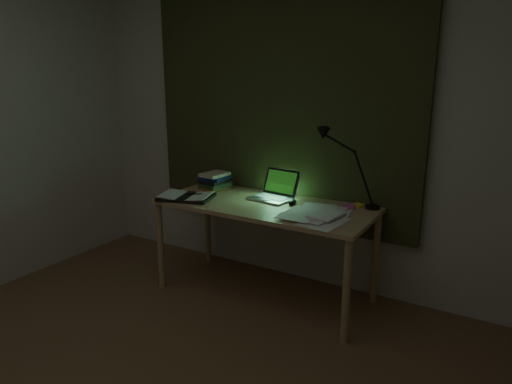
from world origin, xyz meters
TOP-DOWN VIEW (x-y plane):
  - wall_back at (0.00, 2.00)m, footprint 3.50×0.00m
  - curtain at (0.00, 1.96)m, footprint 2.20×0.06m
  - desk at (0.10, 1.58)m, footprint 1.55×0.68m
  - laptop at (0.08, 1.69)m, footprint 0.34×0.37m
  - open_textbook at (-0.47, 1.40)m, footprint 0.44×0.37m
  - book_stack at (-0.45, 1.74)m, footprint 0.19×0.23m
  - loose_papers at (0.55, 1.51)m, footprint 0.47×0.48m
  - mouse at (0.28, 1.66)m, footprint 0.09×0.11m
  - sticky_yellow at (0.69, 1.85)m, footprint 0.10×0.10m
  - sticky_pink at (0.65, 1.79)m, footprint 0.09×0.09m
  - desk_lamp at (0.79, 1.85)m, footprint 0.39×0.33m

SIDE VIEW (x-z plane):
  - desk at x=0.10m, z-range 0.00..0.71m
  - sticky_yellow at x=0.69m, z-range 0.71..0.72m
  - sticky_pink at x=0.65m, z-range 0.71..0.72m
  - loose_papers at x=0.55m, z-range 0.71..0.73m
  - open_textbook at x=-0.47m, z-range 0.71..0.74m
  - mouse at x=0.28m, z-range 0.71..0.74m
  - book_stack at x=-0.45m, z-range 0.71..0.85m
  - laptop at x=0.08m, z-range 0.71..0.92m
  - desk_lamp at x=0.79m, z-range 0.71..1.24m
  - wall_back at x=0.00m, z-range 0.00..2.50m
  - curtain at x=0.00m, z-range 0.45..2.45m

